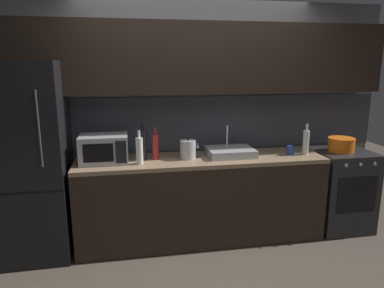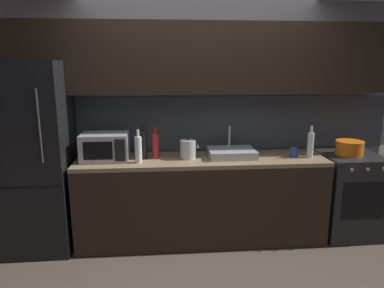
# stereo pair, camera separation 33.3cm
# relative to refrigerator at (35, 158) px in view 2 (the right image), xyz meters

# --- Properties ---
(back_wall) EXTENTS (4.28, 0.44, 2.50)m
(back_wall) POSITION_rel_refrigerator_xyz_m (1.65, 0.30, 0.61)
(back_wall) COLOR slate
(back_wall) RESTS_ON ground
(counter_run) EXTENTS (2.54, 0.60, 0.90)m
(counter_run) POSITION_rel_refrigerator_xyz_m (1.65, 0.00, -0.49)
(counter_run) COLOR black
(counter_run) RESTS_ON ground
(refrigerator) EXTENTS (0.68, 0.69, 1.87)m
(refrigerator) POSITION_rel_refrigerator_xyz_m (0.00, 0.00, 0.00)
(refrigerator) COLOR black
(refrigerator) RESTS_ON ground
(oven_range) EXTENTS (0.60, 0.62, 0.90)m
(oven_range) POSITION_rel_refrigerator_xyz_m (3.26, -0.00, -0.49)
(oven_range) COLOR #232326
(oven_range) RESTS_ON ground
(microwave) EXTENTS (0.46, 0.35, 0.27)m
(microwave) POSITION_rel_refrigerator_xyz_m (0.68, 0.02, 0.10)
(microwave) COLOR #A8AAAF
(microwave) RESTS_ON counter_run
(sink_basin) EXTENTS (0.48, 0.38, 0.30)m
(sink_basin) POSITION_rel_refrigerator_xyz_m (1.97, 0.03, 0.00)
(sink_basin) COLOR #ADAFB5
(sink_basin) RESTS_ON counter_run
(kettle) EXTENTS (0.20, 0.16, 0.21)m
(kettle) POSITION_rel_refrigerator_xyz_m (1.51, 0.00, 0.06)
(kettle) COLOR #B7BABF
(kettle) RESTS_ON counter_run
(wine_bottle_red) EXTENTS (0.07, 0.07, 0.32)m
(wine_bottle_red) POSITION_rel_refrigerator_xyz_m (1.18, 0.03, 0.10)
(wine_bottle_red) COLOR #A82323
(wine_bottle_red) RESTS_ON counter_run
(wine_bottle_white) EXTENTS (0.07, 0.07, 0.33)m
(wine_bottle_white) POSITION_rel_refrigerator_xyz_m (1.02, -0.12, 0.10)
(wine_bottle_white) COLOR silver
(wine_bottle_white) RESTS_ON counter_run
(wine_bottle_dark) EXTENTS (0.08, 0.08, 0.37)m
(wine_bottle_dark) POSITION_rel_refrigerator_xyz_m (1.06, 0.02, 0.12)
(wine_bottle_dark) COLOR black
(wine_bottle_dark) RESTS_ON counter_run
(wine_bottle_clear) EXTENTS (0.07, 0.07, 0.33)m
(wine_bottle_clear) POSITION_rel_refrigerator_xyz_m (2.77, -0.06, 0.10)
(wine_bottle_clear) COLOR silver
(wine_bottle_clear) RESTS_ON counter_run
(mug_blue) EXTENTS (0.07, 0.07, 0.09)m
(mug_blue) POSITION_rel_refrigerator_xyz_m (2.61, -0.04, 0.01)
(mug_blue) COLOR #234299
(mug_blue) RESTS_ON counter_run
(cooking_pot) EXTENTS (0.29, 0.29, 0.15)m
(cooking_pot) POSITION_rel_refrigerator_xyz_m (3.23, 0.00, 0.04)
(cooking_pot) COLOR orange
(cooking_pot) RESTS_ON oven_range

